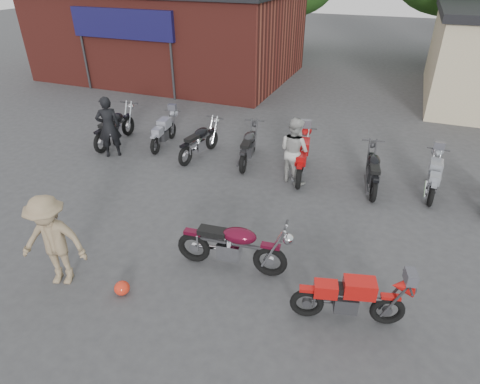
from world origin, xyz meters
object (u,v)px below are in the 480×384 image
at_px(row_bike_1, 164,130).
at_px(row_bike_4, 302,156).
at_px(row_bike_3, 249,144).
at_px(row_bike_6, 434,175).
at_px(person_dark, 109,127).
at_px(row_bike_5, 373,169).
at_px(sportbike, 351,296).
at_px(row_bike_2, 200,139).
at_px(helmet, 122,288).
at_px(person_light, 294,150).
at_px(row_bike_0, 115,125).
at_px(person_tan, 52,242).
at_px(vintage_motorcycle, 233,243).

distance_m(row_bike_1, row_bike_4, 4.72).
xyz_separation_m(row_bike_3, row_bike_6, (5.12, 0.01, -0.05)).
relative_size(person_dark, row_bike_3, 0.96).
bearing_deg(row_bike_3, row_bike_5, -103.12).
bearing_deg(row_bike_4, row_bike_5, -100.05).
height_order(sportbike, row_bike_5, row_bike_5).
relative_size(person_dark, row_bike_2, 0.97).
relative_size(helmet, row_bike_6, 0.16).
height_order(row_bike_1, row_bike_5, row_bike_5).
distance_m(sportbike, row_bike_3, 6.39).
relative_size(person_light, row_bike_4, 0.88).
bearing_deg(person_light, row_bike_5, -139.21).
bearing_deg(row_bike_0, sportbike, -123.27).
height_order(row_bike_0, row_bike_3, row_bike_0).
bearing_deg(row_bike_5, person_light, 91.30).
distance_m(row_bike_3, row_bike_5, 3.63).
bearing_deg(row_bike_5, row_bike_0, 80.37).
xyz_separation_m(person_dark, person_light, (5.68, 0.49, -0.04)).
distance_m(person_dark, row_bike_6, 9.32).
bearing_deg(row_bike_1, person_tan, -173.43).
relative_size(sportbike, person_light, 1.01).
distance_m(vintage_motorcycle, row_bike_0, 7.49).
height_order(person_light, row_bike_0, person_light).
height_order(row_bike_0, row_bike_6, row_bike_0).
height_order(person_tan, row_bike_6, person_tan).
height_order(row_bike_2, row_bike_3, row_bike_3).
xyz_separation_m(person_light, row_bike_0, (-6.17, 0.39, -0.29)).
bearing_deg(row_bike_6, row_bike_3, 92.34).
xyz_separation_m(vintage_motorcycle, row_bike_2, (-2.99, 4.48, -0.06)).
distance_m(person_dark, row_bike_1, 1.74).
relative_size(row_bike_4, row_bike_5, 1.07).
bearing_deg(sportbike, row_bike_0, 135.06).
bearing_deg(vintage_motorcycle, person_light, 82.47).
relative_size(row_bike_1, row_bike_2, 0.93).
bearing_deg(row_bike_2, row_bike_6, -79.97).
relative_size(person_tan, row_bike_4, 0.90).
height_order(vintage_motorcycle, sportbike, vintage_motorcycle).
bearing_deg(person_light, person_dark, 34.66).
bearing_deg(row_bike_0, vintage_motorcycle, -128.93).
xyz_separation_m(person_tan, row_bike_3, (1.44, 6.22, -0.36)).
height_order(sportbike, row_bike_4, row_bike_4).
distance_m(helmet, row_bike_6, 8.08).
distance_m(person_tan, row_bike_5, 7.83).
relative_size(vintage_motorcycle, row_bike_4, 1.03).
relative_size(vintage_motorcycle, row_bike_3, 1.09).
xyz_separation_m(vintage_motorcycle, row_bike_3, (-1.45, 4.67, -0.05)).
relative_size(helmet, row_bike_1, 0.16).
bearing_deg(row_bike_0, row_bike_2, -91.46).
distance_m(row_bike_0, row_bike_5, 8.23).
xyz_separation_m(person_light, row_bike_5, (2.06, 0.40, -0.35)).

